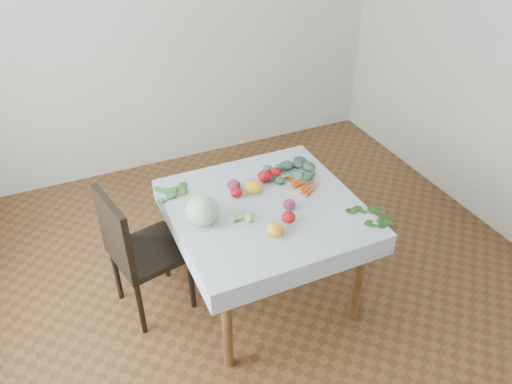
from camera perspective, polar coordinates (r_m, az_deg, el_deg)
ground at (r=3.56m, az=0.93°, el=-11.38°), size 4.00×4.00×0.00m
back_wall at (r=4.51m, az=-10.35°, el=18.75°), size 4.00×0.04×2.70m
table at (r=3.12m, az=1.04°, el=-3.08°), size 1.00×1.00×0.75m
tablecloth at (r=3.06m, az=1.06°, el=-1.61°), size 1.12×1.12×0.01m
chair at (r=3.18m, az=-13.68°, el=-6.15°), size 0.50×0.50×0.94m
cabbage at (r=2.89m, az=-6.18°, el=-2.10°), size 0.25×0.25×0.18m
tomato_a at (r=3.25m, az=0.98°, el=1.77°), size 0.12×0.12×0.08m
tomato_b at (r=3.30m, az=2.24°, el=2.27°), size 0.08×0.08×0.07m
tomato_c at (r=3.11m, az=-2.24°, el=-0.05°), size 0.09×0.09×0.07m
tomato_d at (r=2.91m, az=3.74°, el=-2.88°), size 0.09×0.09×0.07m
heirloom_back at (r=3.15m, az=-0.31°, el=0.60°), size 0.13×0.13×0.08m
heirloom_front at (r=2.82m, az=2.24°, el=-4.30°), size 0.12×0.12×0.07m
onion_a at (r=3.18m, az=-2.56°, el=0.81°), size 0.10×0.10×0.07m
onion_b at (r=3.02m, az=3.84°, el=-1.44°), size 0.10×0.10×0.07m
tomatillo_cluster at (r=2.92m, az=-1.65°, el=-2.99°), size 0.13×0.10×0.04m
carrot_bunch at (r=3.26m, az=5.70°, el=1.21°), size 0.19×0.26×0.03m
kale_bunch at (r=3.37m, az=3.49°, el=2.68°), size 0.32×0.30×0.05m
basil_bunch at (r=3.02m, az=12.23°, el=-2.89°), size 0.29×0.21×0.01m
dill_bunch at (r=3.18m, az=-9.26°, el=-0.14°), size 0.22×0.18×0.02m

